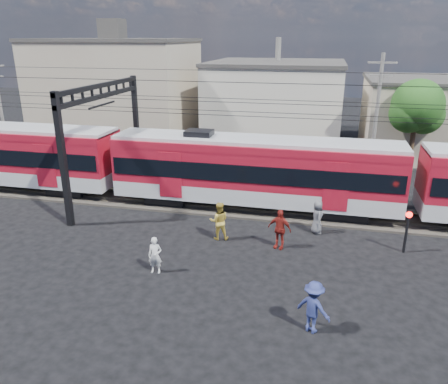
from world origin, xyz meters
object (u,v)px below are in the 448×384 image
at_px(pedestrian_a, 155,255).
at_px(pedestrian_c, 313,307).
at_px(crossing_signal, 408,224).
at_px(commuter_train, 258,170).

height_order(pedestrian_a, pedestrian_c, pedestrian_c).
bearing_deg(pedestrian_a, crossing_signal, 15.93).
xyz_separation_m(pedestrian_a, pedestrian_c, (6.62, -2.48, 0.14)).
bearing_deg(crossing_signal, commuter_train, 153.36).
bearing_deg(pedestrian_c, pedestrian_a, 6.27).
bearing_deg(crossing_signal, pedestrian_c, -119.88).
xyz_separation_m(pedestrian_c, crossing_signal, (3.91, 6.81, 0.51)).
bearing_deg(pedestrian_c, crossing_signal, -93.06).
bearing_deg(pedestrian_a, commuter_train, 62.93).
distance_m(commuter_train, crossing_signal, 8.43).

